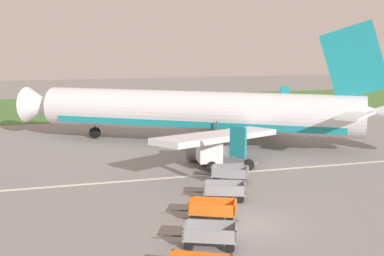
% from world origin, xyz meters
% --- Properties ---
extents(ground_plane, '(220.00, 220.00, 0.00)m').
position_xyz_m(ground_plane, '(0.00, 0.00, 0.00)').
color(ground_plane, gray).
extents(grass_strip, '(220.00, 28.00, 0.06)m').
position_xyz_m(grass_strip, '(0.00, 51.46, 0.03)').
color(grass_strip, '#477A38').
rests_on(grass_strip, ground).
extents(apron_stripe, '(120.00, 0.36, 0.01)m').
position_xyz_m(apron_stripe, '(0.00, 9.96, 0.01)').
color(apron_stripe, silver).
rests_on(apron_stripe, ground).
extents(airplane, '(33.66, 28.18, 11.34)m').
position_xyz_m(airplane, '(4.23, 20.27, 3.05)').
color(airplane, silver).
rests_on(airplane, ground).
extents(baggage_cart_second_in_row, '(3.55, 2.28, 1.07)m').
position_xyz_m(baggage_cart_second_in_row, '(-2.88, -2.22, 0.60)').
color(baggage_cart_second_in_row, gray).
rests_on(baggage_cart_second_in_row, ground).
extents(baggage_cart_third_in_row, '(3.53, 2.34, 1.07)m').
position_xyz_m(baggage_cart_third_in_row, '(-1.64, 1.08, 0.60)').
color(baggage_cart_third_in_row, orange).
rests_on(baggage_cart_third_in_row, ground).
extents(baggage_cart_fourth_in_row, '(3.58, 2.21, 1.07)m').
position_xyz_m(baggage_cart_fourth_in_row, '(0.17, 4.21, 0.60)').
color(baggage_cart_fourth_in_row, gray).
rests_on(baggage_cart_fourth_in_row, ground).
extents(baggage_cart_far_end, '(3.49, 2.39, 1.07)m').
position_xyz_m(baggage_cart_far_end, '(1.82, 7.78, 0.60)').
color(baggage_cart_far_end, gray).
rests_on(baggage_cart_far_end, ground).
extents(service_truck_beside_carts, '(4.56, 2.41, 2.10)m').
position_xyz_m(service_truck_beside_carts, '(2.09, 11.53, 1.10)').
color(service_truck_beside_carts, slate).
rests_on(service_truck_beside_carts, ground).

